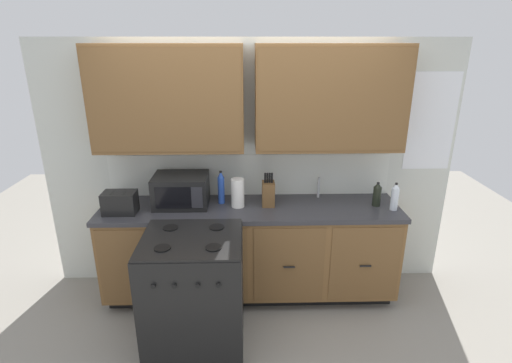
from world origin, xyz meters
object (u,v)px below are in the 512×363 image
paper_towel_roll (238,193)px  bottle_dark (377,194)px  bottle_clear (395,197)px  microwave (181,190)px  stove_range (194,291)px  knife_block (268,193)px  toaster (120,203)px  bottle_blue (221,188)px

paper_towel_roll → bottle_dark: 1.25m
bottle_clear → bottle_dark: bearing=143.5°
bottle_clear → microwave: bearing=175.2°
stove_range → knife_block: (0.61, 0.66, 0.56)m
paper_towel_roll → bottle_dark: bearing=-0.6°
toaster → knife_block: (1.28, 0.14, 0.02)m
knife_block → bottle_blue: 0.43m
bottle_blue → microwave: bearing=-174.9°
knife_block → bottle_clear: size_ratio=1.24×
microwave → bottle_blue: (0.36, 0.03, 0.01)m
microwave → stove_range: bearing=-76.0°
bottle_clear → bottle_dark: 0.16m
bottle_dark → stove_range: bearing=-158.4°
microwave → bottle_dark: (1.76, -0.06, -0.03)m
bottle_dark → paper_towel_roll: bearing=179.4°
knife_block → bottle_dark: knife_block is taller
microwave → knife_block: 0.78m
stove_range → microwave: (-0.17, 0.69, 0.58)m
knife_block → microwave: bearing=177.7°
bottle_clear → bottle_blue: 1.54m
paper_towel_roll → bottle_blue: 0.17m
stove_range → toaster: size_ratio=3.39×
microwave → bottle_blue: 0.36m
stove_range → toaster: bearing=142.1°
microwave → bottle_dark: size_ratio=2.17×
knife_block → bottle_dark: size_ratio=1.40×
bottle_blue → bottle_dark: 1.40m
toaster → paper_towel_roll: size_ratio=1.08×
toaster → knife_block: size_ratio=0.90×
toaster → bottle_clear: size_ratio=1.12×
stove_range → bottle_dark: (1.58, 0.63, 0.55)m
bottle_clear → bottle_dark: bottle_clear is taller
stove_range → bottle_clear: 1.88m
bottle_blue → bottle_dark: (1.40, -0.10, -0.04)m
knife_block → bottle_clear: bearing=-6.6°
knife_block → bottle_dark: 0.97m
stove_range → bottle_dark: bottle_dark is taller
knife_block → paper_towel_roll: size_ratio=1.19×
knife_block → bottle_blue: knife_block is taller
toaster → knife_block: bearing=6.1°
bottle_dark → bottle_clear: bearing=-36.5°
microwave → bottle_blue: size_ratio=1.56×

